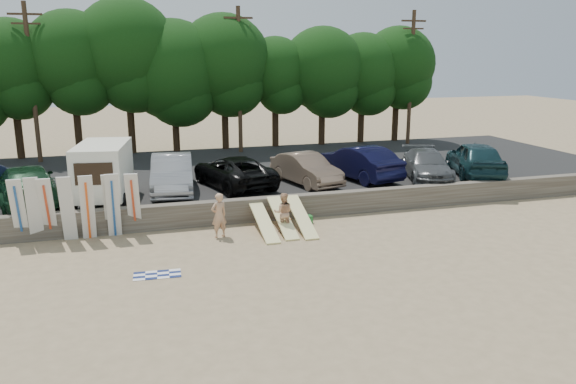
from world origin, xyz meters
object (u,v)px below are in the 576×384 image
Objects in this scene: car_5 at (359,162)px; cooler at (307,219)px; beachgoer_a at (219,215)px; car_4 at (306,169)px; car_2 at (172,174)px; beachgoer_b at (283,212)px; car_1 at (27,185)px; car_7 at (475,159)px; box_trailer at (103,169)px; car_3 at (234,171)px; car_6 at (427,165)px.

cooler is at bearing 32.06° from car_5.
beachgoer_a is 3.98m from cooler.
car_2 is at bearing 164.02° from car_4.
beachgoer_a is 2.56m from beachgoer_b.
car_1 is 3.56× the size of beachgoer_b.
car_7 reaches higher than beachgoer_a.
box_trailer is 5.98m from car_3.
car_3 is (5.84, 1.10, -0.66)m from box_trailer.
car_7 is at bearing 165.86° from car_1.
cooler is (1.28, 0.81, -0.63)m from beachgoer_b.
box_trailer is 0.78× the size of car_3.
car_3 is 6.42m from car_5.
box_trailer reaches higher than car_1.
car_3 reaches higher than beachgoer_b.
car_3 is at bearing 14.21° from car_7.
box_trailer is 18.34m from car_7.
cooler is at bearing -13.95° from box_trailer.
car_5 reaches higher than beachgoer_a.
car_5 reaches higher than car_1.
cooler is (3.84, 0.79, -0.72)m from beachgoer_a.
box_trailer reaches higher than car_6.
car_3 is at bearing 11.28° from car_2.
beachgoer_a is (-8.05, -5.16, -0.67)m from car_5.
beachgoer_a is at bearing 18.60° from car_5.
car_7 is at bearing -145.59° from beachgoer_b.
box_trailer is at bearing 154.19° from cooler.
car_1 is 15.41m from car_5.
car_2 reaches higher than car_1.
car_1 reaches higher than car_3.
car_5 is 6.23m from cooler.
car_1 is 1.09× the size of car_2.
beachgoer_a is (-14.12, -4.14, -0.72)m from car_7.
car_5 is at bearing -7.75° from car_4.
beachgoer_a is at bearing -69.99° from car_2.
box_trailer is at bearing -3.73° from car_3.
car_4 is (3.48, -0.46, 0.00)m from car_3.
car_3 is at bearing 170.96° from car_1.
beachgoer_a is at bearing -35.89° from box_trailer.
car_4 is 2.56× the size of beachgoer_a.
car_5 is (9.32, 0.17, -0.00)m from car_2.
car_3 is at bearing 113.21° from cooler.
car_6 is 2.81m from car_7.
car_1 is at bearing 166.04° from car_4.
car_3 is 1.18× the size of car_4.
car_6 reaches higher than cooler.
box_trailer is 10.97× the size of cooler.
car_5 is at bearing 13.52° from box_trailer.
car_7 is (9.01, -0.68, 0.16)m from car_4.
car_5 is 9.58m from beachgoer_a.
car_3 is at bearing -168.56° from car_6.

